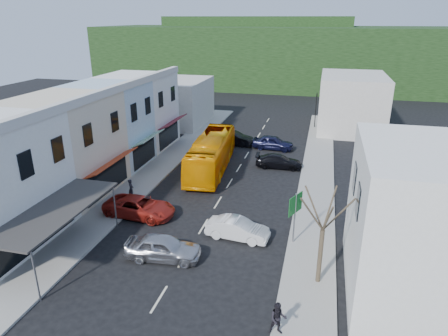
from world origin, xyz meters
TOP-DOWN VIEW (x-y plane):
  - ground at (0.00, 0.00)m, footprint 120.00×120.00m
  - sidewalk_left at (-7.50, 10.00)m, footprint 3.00×52.00m
  - sidewalk_right at (7.50, 10.00)m, footprint 3.00×52.00m
  - shopfront_row at (-12.49, 5.00)m, footprint 8.25×30.00m
  - right_building at (13.50, -4.00)m, footprint 8.00×9.00m
  - distant_block_left at (-12.00, 27.00)m, footprint 8.00×10.00m
  - distant_block_right at (11.00, 30.00)m, footprint 8.00×12.00m
  - hillside at (-1.45, 65.09)m, footprint 80.00×26.00m
  - bus at (-2.46, 10.90)m, footprint 3.45×11.77m
  - car_silver at (-1.19, -4.43)m, footprint 4.55×2.22m
  - car_white at (2.67, -0.97)m, footprint 4.56×2.24m
  - car_red at (-5.00, 0.37)m, footprint 4.73×2.25m
  - car_black_near at (3.76, 13.06)m, footprint 4.58×2.04m
  - car_navy_mid at (2.43, 18.70)m, footprint 4.54×2.17m
  - car_black_far at (-2.29, 19.40)m, footprint 4.60×2.36m
  - pedestrian_left at (-6.82, 2.71)m, footprint 0.61×0.71m
  - pedestrian_right at (6.30, -9.05)m, footprint 0.78×0.59m
  - direction_sign at (6.32, -0.78)m, footprint 1.39×1.74m
  - street_tree at (8.00, -4.61)m, footprint 3.42×3.42m
  - traffic_signal at (6.60, 29.19)m, footprint 0.66×1.04m

SIDE VIEW (x-z plane):
  - ground at x=0.00m, z-range 0.00..0.00m
  - sidewalk_left at x=-7.50m, z-range 0.00..0.15m
  - sidewalk_right at x=7.50m, z-range 0.00..0.15m
  - car_silver at x=-1.19m, z-range 0.00..1.40m
  - car_white at x=2.67m, z-range 0.00..1.40m
  - car_red at x=-5.00m, z-range 0.00..1.40m
  - car_black_near at x=3.76m, z-range 0.00..1.40m
  - car_navy_mid at x=2.43m, z-range 0.00..1.40m
  - car_black_far at x=-2.29m, z-range 0.00..1.40m
  - pedestrian_left at x=-6.82m, z-range 0.15..1.85m
  - pedestrian_right at x=6.30m, z-range 0.15..1.85m
  - bus at x=-2.46m, z-range 0.00..3.10m
  - direction_sign at x=6.32m, z-range 0.00..3.57m
  - traffic_signal at x=6.60m, z-range 0.00..4.69m
  - distant_block_left at x=-12.00m, z-range 0.00..6.00m
  - street_tree at x=8.00m, z-range 0.00..6.70m
  - distant_block_right at x=11.00m, z-range 0.00..7.00m
  - shopfront_row at x=-12.49m, z-range 0.00..8.00m
  - right_building at x=13.50m, z-range 0.00..8.00m
  - hillside at x=-1.45m, z-range -0.27..13.73m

